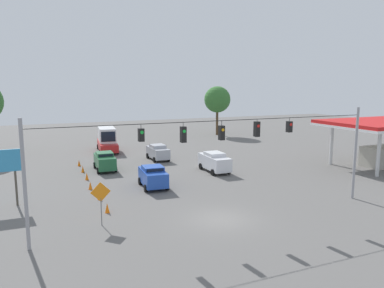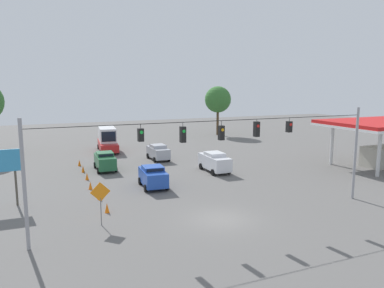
{
  "view_description": "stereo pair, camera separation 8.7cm",
  "coord_description": "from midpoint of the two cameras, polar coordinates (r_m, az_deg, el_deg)",
  "views": [
    {
      "loc": [
        11.23,
        21.11,
        8.88
      ],
      "look_at": [
        -1.24,
        -7.71,
        3.89
      ],
      "focal_mm": 35.0,
      "sensor_mm": 36.0,
      "label": 1
    },
    {
      "loc": [
        11.15,
        21.14,
        8.88
      ],
      "look_at": [
        -1.24,
        -7.71,
        3.89
      ],
      "focal_mm": 35.0,
      "sensor_mm": 36.0,
      "label": 2
    }
  ],
  "objects": [
    {
      "name": "overhead_signal_span",
      "position": [
        24.3,
        4.57,
        -0.77
      ],
      "size": [
        23.69,
        0.38,
        7.18
      ],
      "color": "#939399",
      "rests_on": "ground_plane"
    },
    {
      "name": "traffic_cone_third",
      "position": [
        33.33,
        -15.15,
        -6.11
      ],
      "size": [
        0.33,
        0.33,
        0.7
      ],
      "primitive_type": "cone",
      "color": "orange",
      "rests_on": "ground_plane"
    },
    {
      "name": "sedan_white_oncoming_far",
      "position": [
        38.58,
        3.52,
        -2.69
      ],
      "size": [
        2.05,
        4.6,
        2.02
      ],
      "color": "silver",
      "rests_on": "ground_plane"
    },
    {
      "name": "box_truck_red_withflow_deep",
      "position": [
        51.53,
        -12.71,
        0.64
      ],
      "size": [
        3.0,
        7.29,
        3.18
      ],
      "color": "red",
      "rests_on": "ground_plane"
    },
    {
      "name": "sedan_silver_oncoming_deep",
      "position": [
        44.7,
        -5.14,
        -1.21
      ],
      "size": [
        1.96,
        4.09,
        1.84
      ],
      "color": "#A8AAB2",
      "rests_on": "ground_plane"
    },
    {
      "name": "sedan_blue_withflow_mid",
      "position": [
        32.88,
        -5.89,
        -4.9
      ],
      "size": [
        2.31,
        4.08,
        1.89
      ],
      "color": "#234CB2",
      "rests_on": "ground_plane"
    },
    {
      "name": "traffic_cone_fourth",
      "position": [
        36.66,
        -15.64,
        -4.76
      ],
      "size": [
        0.33,
        0.33,
        0.7
      ],
      "primitive_type": "cone",
      "color": "orange",
      "rests_on": "ground_plane"
    },
    {
      "name": "sedan_green_withflow_far",
      "position": [
        40.21,
        -13.06,
        -2.5
      ],
      "size": [
        2.13,
        4.38,
        1.92
      ],
      "color": "#236038",
      "rests_on": "ground_plane"
    },
    {
      "name": "work_zone_sign",
      "position": [
        24.46,
        -13.69,
        -7.59
      ],
      "size": [
        1.27,
        0.06,
        2.84
      ],
      "color": "slate",
      "rests_on": "ground_plane"
    },
    {
      "name": "traffic_cone_fifth",
      "position": [
        39.9,
        -16.21,
        -3.68
      ],
      "size": [
        0.33,
        0.33,
        0.7
      ],
      "primitive_type": "cone",
      "color": "orange",
      "rests_on": "ground_plane"
    },
    {
      "name": "tree_horizon_right",
      "position": [
        66.46,
        4.0,
        6.76
      ],
      "size": [
        4.62,
        4.62,
        8.61
      ],
      "color": "#4C3823",
      "rests_on": "ground_plane"
    },
    {
      "name": "ground_plane",
      "position": [
        25.5,
        4.46,
        -11.37
      ],
      "size": [
        140.0,
        140.0,
        0.0
      ],
      "primitive_type": "plane",
      "color": "#605E5B"
    },
    {
      "name": "traffic_cone_farthest",
      "position": [
        43.11,
        -16.73,
        -2.77
      ],
      "size": [
        0.33,
        0.33,
        0.7
      ],
      "primitive_type": "cone",
      "color": "orange",
      "rests_on": "ground_plane"
    },
    {
      "name": "traffic_cone_nearest",
      "position": [
        27.19,
        -12.73,
        -9.48
      ],
      "size": [
        0.33,
        0.33,
        0.7
      ],
      "primitive_type": "cone",
      "color": "orange",
      "rests_on": "ground_plane"
    },
    {
      "name": "traffic_cone_second",
      "position": [
        30.31,
        -13.85,
        -7.58
      ],
      "size": [
        0.33,
        0.33,
        0.7
      ],
      "primitive_type": "cone",
      "color": "orange",
      "rests_on": "ground_plane"
    }
  ]
}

